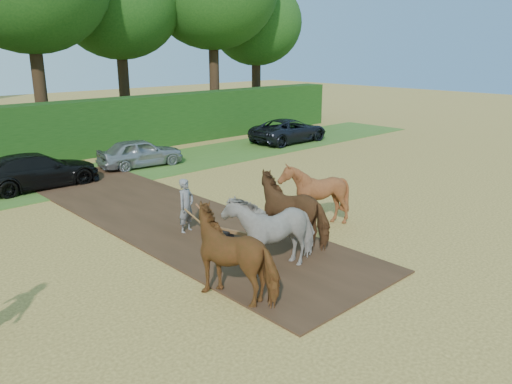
{
  "coord_description": "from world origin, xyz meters",
  "views": [
    {
      "loc": [
        -7.52,
        -7.43,
        5.69
      ],
      "look_at": [
        2.61,
        3.42,
        1.4
      ],
      "focal_mm": 35.0,
      "sensor_mm": 36.0,
      "label": 1
    }
  ],
  "objects": [
    {
      "name": "parked_cars",
      "position": [
        0.84,
        13.9,
        0.7
      ],
      "size": [
        36.27,
        2.78,
        1.48
      ],
      "color": "#BBBEC2",
      "rests_on": "ground"
    },
    {
      "name": "plough_team",
      "position": [
        2.1,
        1.86,
        1.06
      ],
      "size": [
        7.11,
        5.94,
        2.13
      ],
      "color": "brown",
      "rests_on": "ground"
    },
    {
      "name": "ground",
      "position": [
        0.0,
        0.0,
        0.0
      ],
      "size": [
        120.0,
        120.0,
        0.0
      ],
      "primitive_type": "plane",
      "color": "gold",
      "rests_on": "ground"
    },
    {
      "name": "earth_strip",
      "position": [
        1.5,
        7.0,
        0.03
      ],
      "size": [
        4.5,
        17.0,
        0.05
      ],
      "primitive_type": "cube",
      "color": "#472D1C",
      "rests_on": "ground"
    },
    {
      "name": "hedgerow",
      "position": [
        0.0,
        18.5,
        1.5
      ],
      "size": [
        46.0,
        1.6,
        3.0
      ],
      "primitive_type": "cube",
      "color": "#14380F",
      "rests_on": "ground"
    },
    {
      "name": "grass_verge",
      "position": [
        0.0,
        14.0,
        0.01
      ],
      "size": [
        50.0,
        5.0,
        0.03
      ],
      "primitive_type": "cube",
      "color": "#38601E",
      "rests_on": "ground"
    }
  ]
}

